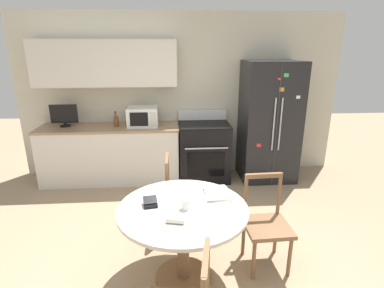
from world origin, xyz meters
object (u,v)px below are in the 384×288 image
dining_chair_far (182,195)px  wallet (150,203)px  counter_bottle (116,121)px  candle_glass (185,205)px  oven_range (204,151)px  dining_chair_right (266,225)px  refrigerator (269,122)px  microwave (143,116)px  countertop_tv (64,115)px

dining_chair_far → wallet: (-0.30, -0.77, 0.33)m
counter_bottle → candle_glass: counter_bottle is taller
oven_range → counter_bottle: 1.46m
dining_chair_right → candle_glass: bearing=10.3°
counter_bottle → wallet: bearing=-73.7°
oven_range → candle_glass: size_ratio=11.58×
refrigerator → candle_glass: 2.68m
dining_chair_far → microwave: bearing=-158.9°
refrigerator → counter_bottle: bearing=179.2°
refrigerator → oven_range: refrigerator is taller
microwave → wallet: bearing=-84.0°
countertop_tv → dining_chair_right: (2.53, -2.18, -0.65)m
oven_range → microwave: microwave is taller
oven_range → dining_chair_right: bearing=-80.0°
counter_bottle → dining_chair_far: 1.80m
counter_bottle → wallet: counter_bottle is taller
candle_glass → wallet: bearing=165.2°
dining_chair_far → wallet: size_ratio=6.29×
dining_chair_right → microwave: bearing=-60.5°
refrigerator → dining_chair_far: bearing=-136.0°
microwave → dining_chair_right: 2.59m
dining_chair_far → wallet: bearing=-20.3°
counter_bottle → candle_glass: 2.48m
countertop_tv → candle_glass: 2.94m
dining_chair_far → candle_glass: dining_chair_far is taller
refrigerator → countertop_tv: bearing=178.1°
countertop_tv → wallet: size_ratio=2.80×
oven_range → microwave: (-0.95, 0.04, 0.58)m
microwave → counter_bottle: 0.41m
refrigerator → microwave: refrigerator is taller
microwave → candle_glass: bearing=-77.0°
oven_range → wallet: 2.33m
microwave → countertop_tv: size_ratio=1.16×
refrigerator → microwave: 1.99m
candle_glass → wallet: 0.31m
counter_bottle → dining_chair_far: counter_bottle is taller
dining_chair_right → counter_bottle: bearing=-52.7°
countertop_tv → counter_bottle: (0.79, -0.07, -0.09)m
counter_bottle → countertop_tv: bearing=174.8°
microwave → countertop_tv: 1.20m
refrigerator → dining_chair_far: 2.08m
microwave → wallet: size_ratio=3.23×
countertop_tv → refrigerator: bearing=-1.9°
candle_glass → dining_chair_far: bearing=90.1°
microwave → countertop_tv: bearing=178.3°
refrigerator → counter_bottle: 2.39m
refrigerator → candle_glass: bearing=-122.8°
refrigerator → wallet: 2.79m
counter_bottle → wallet: (0.64, -2.20, -0.22)m
refrigerator → dining_chair_far: refrigerator is taller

